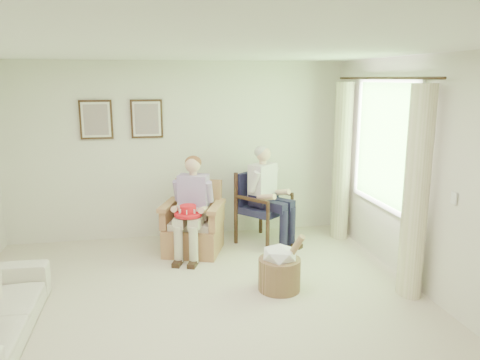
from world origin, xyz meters
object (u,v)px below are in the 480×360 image
Objects in this scene: person_wicker at (193,200)px; red_hat at (188,212)px; wicker_armchair at (193,230)px; person_dark at (266,188)px; hatbox at (280,267)px; wood_armchair at (263,203)px.

person_wicker is 0.24m from red_hat.
wicker_armchair is 0.69× the size of person_dark.
person_dark is 1.99× the size of hatbox.
person_wicker is at bearing 65.37° from red_hat.
person_dark is (0.00, -0.17, 0.26)m from wood_armchair.
red_hat is at bearing 167.24° from wood_armchair.
hatbox is at bearing -137.12° from wood_armchair.
wood_armchair is 0.31m from person_dark.
red_hat is (-1.14, -0.58, 0.10)m from wood_armchair.
wicker_armchair is at bearing 109.92° from person_wicker.
wood_armchair is at bearing 40.35° from person_wicker.
person_wicker is 0.95× the size of person_dark.
person_wicker is at bearing 152.06° from person_dark.
wood_armchair is 1.71m from hatbox.
red_hat is (-0.09, -0.32, 0.35)m from wicker_armchair.
wood_armchair is 1.45× the size of hatbox.
wicker_armchair is 0.95× the size of wood_armchair.
wood_armchair is 0.73× the size of person_dark.
person_dark is 1.22m from red_hat.
person_dark is at bearing 20.08° from red_hat.
hatbox is (-0.21, -1.67, -0.28)m from wood_armchair.
red_hat is at bearing 160.16° from person_dark.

